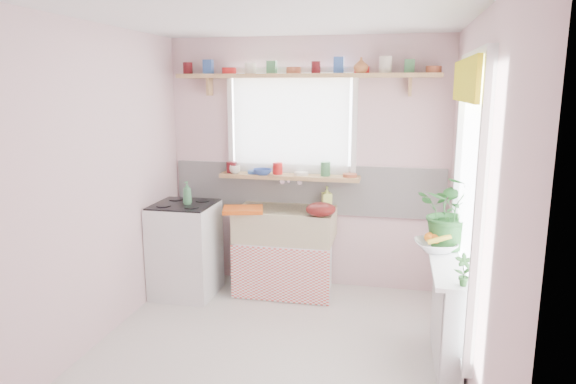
# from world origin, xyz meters

# --- Properties ---
(room) EXTENTS (3.20, 3.20, 3.20)m
(room) POSITION_xyz_m (0.66, 0.86, 1.37)
(room) COLOR silver
(room) RESTS_ON ground
(sink_unit) EXTENTS (0.95, 0.65, 1.11)m
(sink_unit) POSITION_xyz_m (-0.15, 1.29, 0.43)
(sink_unit) COLOR white
(sink_unit) RESTS_ON ground
(cooker) EXTENTS (0.58, 0.58, 0.93)m
(cooker) POSITION_xyz_m (-1.10, 1.05, 0.46)
(cooker) COLOR white
(cooker) RESTS_ON ground
(radiator_ledge) EXTENTS (0.22, 0.95, 0.78)m
(radiator_ledge) POSITION_xyz_m (1.30, 0.20, 0.40)
(radiator_ledge) COLOR white
(radiator_ledge) RESTS_ON ground
(windowsill) EXTENTS (1.40, 0.22, 0.04)m
(windowsill) POSITION_xyz_m (-0.15, 1.48, 1.14)
(windowsill) COLOR tan
(windowsill) RESTS_ON room
(pine_shelf) EXTENTS (2.52, 0.24, 0.04)m
(pine_shelf) POSITION_xyz_m (0.00, 1.47, 2.12)
(pine_shelf) COLOR tan
(pine_shelf) RESTS_ON room
(shelf_crockery) EXTENTS (2.47, 0.11, 0.12)m
(shelf_crockery) POSITION_xyz_m (-0.04, 1.47, 2.19)
(shelf_crockery) COLOR #590F14
(shelf_crockery) RESTS_ON pine_shelf
(sill_crockery) EXTENTS (1.35, 0.11, 0.12)m
(sill_crockery) POSITION_xyz_m (-0.20, 1.48, 1.21)
(sill_crockery) COLOR #590F14
(sill_crockery) RESTS_ON windowsill
(dish_tray) EXTENTS (0.44, 0.37, 0.04)m
(dish_tray) POSITION_xyz_m (-0.53, 1.11, 0.87)
(dish_tray) COLOR #DF5713
(dish_tray) RESTS_ON sink_unit
(colander) EXTENTS (0.35, 0.35, 0.13)m
(colander) POSITION_xyz_m (0.22, 1.10, 0.91)
(colander) COLOR #56100E
(colander) RESTS_ON sink_unit
(jade_plant) EXTENTS (0.57, 0.51, 0.59)m
(jade_plant) POSITION_xyz_m (1.33, 0.60, 1.07)
(jade_plant) COLOR #255C25
(jade_plant) RESTS_ON radiator_ledge
(fruit_bowl) EXTENTS (0.37, 0.37, 0.08)m
(fruit_bowl) POSITION_xyz_m (1.21, 0.50, 0.81)
(fruit_bowl) COLOR white
(fruit_bowl) RESTS_ON radiator_ledge
(herb_pot) EXTENTS (0.12, 0.09, 0.21)m
(herb_pot) POSITION_xyz_m (1.33, -0.20, 0.88)
(herb_pot) COLOR #2D6629
(herb_pot) RESTS_ON radiator_ledge
(soap_bottle_sink) EXTENTS (0.12, 0.12, 0.20)m
(soap_bottle_sink) POSITION_xyz_m (0.22, 1.50, 0.95)
(soap_bottle_sink) COLOR #E0F36C
(soap_bottle_sink) RESTS_ON sink_unit
(sill_cup) EXTENTS (0.14, 0.14, 0.09)m
(sill_cup) POSITION_xyz_m (-0.70, 1.42, 1.20)
(sill_cup) COLOR beige
(sill_cup) RESTS_ON windowsill
(sill_bowl) EXTENTS (0.20, 0.20, 0.06)m
(sill_bowl) POSITION_xyz_m (-0.41, 1.42, 1.19)
(sill_bowl) COLOR #3454A9
(sill_bowl) RESTS_ON windowsill
(shelf_vase) EXTENTS (0.15, 0.15, 0.14)m
(shelf_vase) POSITION_xyz_m (0.53, 1.42, 2.21)
(shelf_vase) COLOR #AD6435
(shelf_vase) RESTS_ON pine_shelf
(cooker_bottle) EXTENTS (0.10, 0.10, 0.22)m
(cooker_bottle) POSITION_xyz_m (-1.05, 1.04, 1.03)
(cooker_bottle) COLOR #458A58
(cooker_bottle) RESTS_ON cooker
(fruit) EXTENTS (0.20, 0.14, 0.10)m
(fruit) POSITION_xyz_m (1.22, 0.51, 0.88)
(fruit) COLOR orange
(fruit) RESTS_ON fruit_bowl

